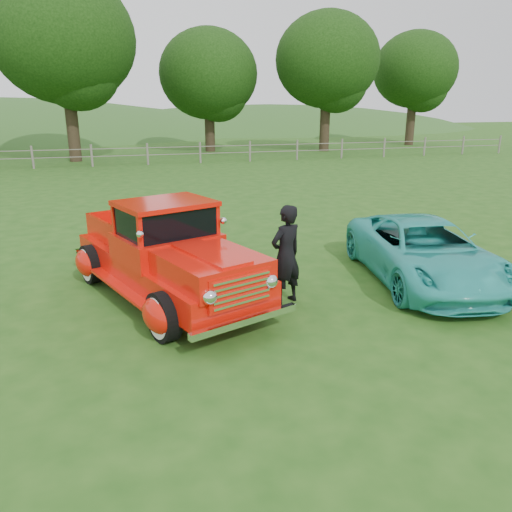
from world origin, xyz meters
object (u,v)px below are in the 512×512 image
object	(u,v)px
tree_near_west	(63,39)
tree_near_east	(208,74)
red_pickup	(166,255)
man	(286,255)
teal_sedan	(424,251)
tree_far_east	(415,70)
tree_mid_east	(327,60)

from	to	relation	value
tree_near_west	tree_near_east	distance (m)	9.97
red_pickup	man	distance (m)	2.12
red_pickup	man	bearing A→B (deg)	-42.56
tree_near_west	teal_sedan	xyz separation A→B (m)	(7.56, -24.08, -6.19)
tree_near_east	teal_sedan	world-z (taller)	tree_near_east
tree_near_east	red_pickup	distance (m)	28.61
tree_near_west	teal_sedan	size ratio (longest dim) A/B	2.38
teal_sedan	tree_far_east	bearing A→B (deg)	67.87
tree_far_east	man	size ratio (longest dim) A/B	5.07
tree_near_east	tree_far_east	world-z (taller)	tree_far_east
tree_near_east	tree_mid_east	bearing A→B (deg)	-14.04
man	tree_near_east	bearing A→B (deg)	-121.89
tree_near_west	tree_far_east	world-z (taller)	tree_near_west
teal_sedan	man	bearing A→B (deg)	-164.51
tree_far_east	tree_mid_east	bearing A→B (deg)	-161.57
red_pickup	teal_sedan	world-z (taller)	red_pickup
tree_near_east	tree_far_east	size ratio (longest dim) A/B	0.94
tree_far_east	red_pickup	distance (m)	37.22
tree_mid_east	red_pickup	distance (m)	29.78
tree_far_east	teal_sedan	bearing A→B (deg)	-122.38
red_pickup	teal_sedan	bearing A→B (deg)	-26.34
man	tree_far_east	bearing A→B (deg)	-149.17
teal_sedan	tree_near_west	bearing A→B (deg)	117.68
red_pickup	man	xyz separation A→B (m)	(1.96, -0.81, 0.08)
red_pickup	tree_mid_east	bearing A→B (deg)	40.61
man	tree_near_west	bearing A→B (deg)	-102.37
tree_near_west	red_pickup	size ratio (longest dim) A/B	1.97
tree_mid_east	red_pickup	bearing A→B (deg)	-119.33
tree_near_east	man	world-z (taller)	tree_near_east
tree_near_west	teal_sedan	distance (m)	25.98
tree_near_east	tree_mid_east	xyz separation A→B (m)	(8.00, -2.00, 0.93)
tree_near_east	tree_mid_east	world-z (taller)	tree_mid_east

